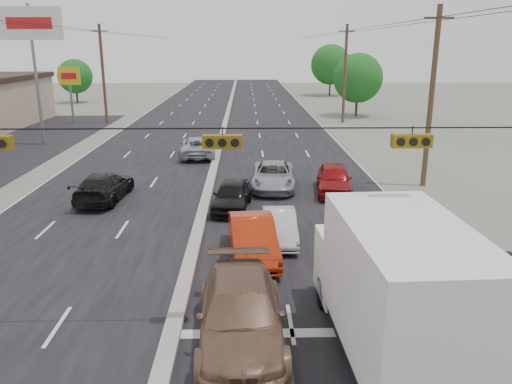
% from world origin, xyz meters
% --- Properties ---
extents(ground, '(200.00, 200.00, 0.00)m').
position_xyz_m(ground, '(0.00, 0.00, 0.00)').
color(ground, '#606356').
rests_on(ground, ground).
extents(road_surface, '(20.00, 160.00, 0.02)m').
position_xyz_m(road_surface, '(0.00, 30.00, 0.00)').
color(road_surface, black).
rests_on(road_surface, ground).
extents(center_median, '(0.50, 160.00, 0.20)m').
position_xyz_m(center_median, '(0.00, 30.00, 0.10)').
color(center_median, gray).
rests_on(center_median, ground).
extents(utility_pole_left_c, '(1.60, 0.30, 10.00)m').
position_xyz_m(utility_pole_left_c, '(-12.50, 40.00, 5.11)').
color(utility_pole_left_c, '#422D1E').
rests_on(utility_pole_left_c, ground).
extents(utility_pole_right_b, '(1.60, 0.30, 10.00)m').
position_xyz_m(utility_pole_right_b, '(12.50, 15.00, 5.11)').
color(utility_pole_right_b, '#422D1E').
rests_on(utility_pole_right_b, ground).
extents(utility_pole_right_c, '(1.60, 0.30, 10.00)m').
position_xyz_m(utility_pole_right_c, '(12.50, 40.00, 5.11)').
color(utility_pole_right_c, '#422D1E').
rests_on(utility_pole_right_c, ground).
extents(traffic_signals, '(25.00, 0.30, 0.54)m').
position_xyz_m(traffic_signals, '(1.40, 0.00, 5.49)').
color(traffic_signals, black).
rests_on(traffic_signals, ground).
extents(pole_sign_billboard, '(5.00, 0.25, 11.00)m').
position_xyz_m(pole_sign_billboard, '(-14.50, 28.00, 8.87)').
color(pole_sign_billboard, slate).
rests_on(pole_sign_billboard, ground).
extents(pole_sign_far, '(2.20, 0.25, 6.00)m').
position_xyz_m(pole_sign_far, '(-16.00, 40.00, 4.41)').
color(pole_sign_far, slate).
rests_on(pole_sign_far, ground).
extents(tree_left_far, '(4.80, 4.80, 6.12)m').
position_xyz_m(tree_left_far, '(-22.00, 60.00, 3.72)').
color(tree_left_far, '#382619').
rests_on(tree_left_far, ground).
extents(tree_right_mid, '(5.60, 5.60, 7.14)m').
position_xyz_m(tree_right_mid, '(15.00, 45.00, 4.34)').
color(tree_right_mid, '#382619').
rests_on(tree_right_mid, ground).
extents(tree_right_far, '(6.40, 6.40, 8.16)m').
position_xyz_m(tree_right_far, '(16.00, 70.00, 4.96)').
color(tree_right_far, '#382619').
rests_on(tree_right_far, ground).
extents(box_truck, '(3.03, 7.83, 3.92)m').
position_xyz_m(box_truck, '(5.80, -1.67, 2.01)').
color(box_truck, black).
rests_on(box_truck, ground).
extents(tan_sedan, '(2.51, 5.80, 1.66)m').
position_xyz_m(tan_sedan, '(1.95, -0.84, 0.83)').
color(tan_sedan, brown).
rests_on(tan_sedan, ground).
extents(red_sedan, '(2.06, 4.83, 1.55)m').
position_xyz_m(red_sedan, '(2.36, 4.87, 0.78)').
color(red_sedan, '#AD250A').
rests_on(red_sedan, ground).
extents(black_suv, '(3.67, 6.56, 1.73)m').
position_xyz_m(black_suv, '(9.60, -0.30, 0.87)').
color(black_suv, black).
rests_on(black_suv, ground).
extents(queue_car_a, '(2.17, 4.37, 1.43)m').
position_xyz_m(queue_car_a, '(1.41, 10.78, 0.72)').
color(queue_car_a, black).
rests_on(queue_car_a, ground).
extents(queue_car_b, '(1.36, 3.86, 1.27)m').
position_xyz_m(queue_car_b, '(3.50, 6.54, 0.63)').
color(queue_car_b, silver).
rests_on(queue_car_b, ground).
extents(queue_car_c, '(2.72, 5.33, 1.44)m').
position_xyz_m(queue_car_c, '(3.69, 14.62, 0.72)').
color(queue_car_c, '#95989C').
rests_on(queue_car_c, ground).
extents(queue_car_d, '(1.85, 4.49, 1.30)m').
position_xyz_m(queue_car_d, '(7.00, 6.24, 0.65)').
color(queue_car_d, '#101D53').
rests_on(queue_car_d, ground).
extents(queue_car_e, '(2.40, 4.82, 1.58)m').
position_xyz_m(queue_car_e, '(7.00, 13.56, 0.79)').
color(queue_car_e, maroon).
rests_on(queue_car_e, ground).
extents(oncoming_near, '(2.40, 5.18, 1.46)m').
position_xyz_m(oncoming_near, '(-5.36, 12.49, 0.73)').
color(oncoming_near, black).
rests_on(oncoming_near, ground).
extents(oncoming_far, '(2.87, 5.45, 1.46)m').
position_xyz_m(oncoming_far, '(-1.40, 23.24, 0.73)').
color(oncoming_far, '#A2A5A9').
rests_on(oncoming_far, ground).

